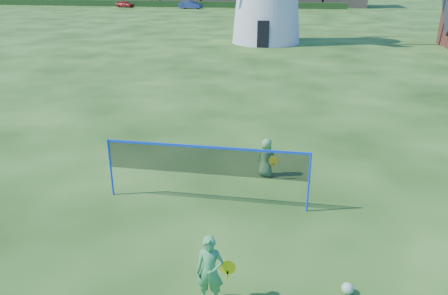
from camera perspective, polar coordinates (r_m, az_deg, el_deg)
ground at (r=10.62m, az=-1.54°, el=-8.46°), size 220.00×220.00×0.00m
badminton_net at (r=10.50m, az=-2.43°, el=-1.85°), size 5.05×0.05×1.55m
player_girl at (r=7.66m, az=-1.87°, el=-16.06°), size 0.67×0.36×1.34m
player_boy at (r=12.22m, az=5.63°, el=-1.35°), size 0.67×0.48×1.12m
play_ball at (r=8.48m, az=16.04°, el=-17.50°), size 0.22×0.22×0.22m
hedge at (r=78.82m, az=-8.21°, el=18.31°), size 62.00×0.80×1.00m
car_left at (r=78.64m, az=-12.99°, el=18.03°), size 3.42×1.99×1.10m
car_right at (r=73.79m, az=-4.47°, el=18.32°), size 3.98×1.97×1.25m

